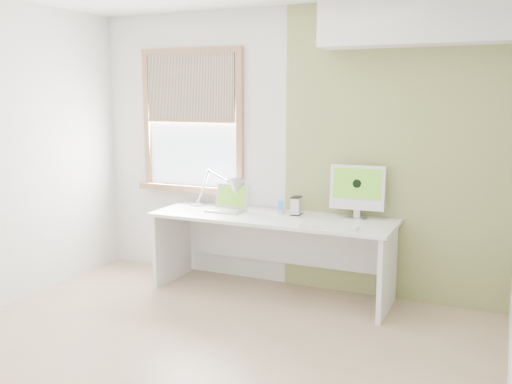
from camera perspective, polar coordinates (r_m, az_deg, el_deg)
The scene contains 12 objects.
room at distance 3.79m, azimuth -6.54°, elevation 2.08°, with size 4.04×3.54×2.64m.
accent_wall at distance 5.07m, azimuth 13.66°, elevation 3.75°, with size 2.00×0.02×2.60m, color #869354.
soffit at distance 4.89m, azimuth 16.20°, elevation 16.37°, with size 1.60×0.40×0.42m, color white.
window at distance 5.74m, azimuth -6.44°, elevation 7.06°, with size 1.20×0.14×1.42m.
desk at distance 5.20m, azimuth 1.80°, elevation -4.41°, with size 2.20×0.70×0.73m.
desk_lamp at distance 5.40m, azimuth -2.78°, elevation 0.31°, with size 0.64×0.26×0.37m.
laptop at distance 5.34m, azimuth -2.77°, elevation -1.25°, with size 0.35×0.28×0.24m.
phone_dock at distance 5.20m, azimuth 2.50°, elevation -1.77°, with size 0.09×0.09×0.14m.
external_drive at distance 5.16m, azimuth 4.08°, elevation -1.38°, with size 0.09×0.13×0.17m.
imac at distance 5.05m, azimuth 10.12°, elevation 0.32°, with size 0.48×0.17×0.47m.
keyboard at distance 4.69m, azimuth 7.28°, elevation -3.45°, with size 0.48×0.17×0.02m.
mouse at distance 4.80m, azimuth 4.83°, elevation -3.03°, with size 0.06×0.10×0.03m, color white.
Camera 1 is at (1.92, -3.22, 1.79)m, focal length 39.95 mm.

